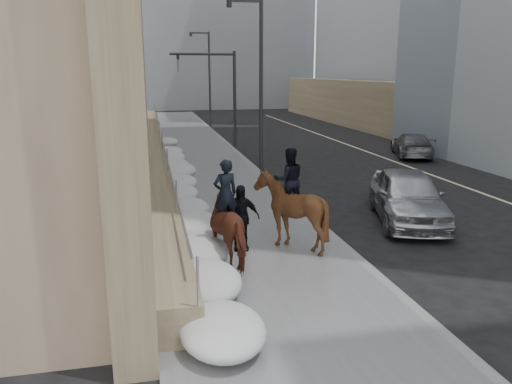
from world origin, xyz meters
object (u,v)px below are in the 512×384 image
mounted_horse_left (233,223)px  mounted_horse_right (290,206)px  car_silver (408,196)px  car_grey (412,145)px  pedestrian (240,218)px

mounted_horse_left → mounted_horse_right: mounted_horse_right is taller
mounted_horse_left → mounted_horse_right: size_ratio=0.95×
mounted_horse_right → car_silver: bearing=-156.5°
car_silver → mounted_horse_left: bearing=-140.2°
mounted_horse_left → mounted_horse_right: (1.67, 0.74, 0.15)m
car_grey → pedestrian: bearing=66.2°
pedestrian → car_silver: bearing=20.6°
pedestrian → car_grey: size_ratio=0.38×
mounted_horse_right → car_grey: mounted_horse_right is taller
pedestrian → car_grey: 18.25m
mounted_horse_left → pedestrian: size_ratio=1.45×
mounted_horse_left → car_grey: size_ratio=0.56×
pedestrian → car_silver: size_ratio=0.36×
mounted_horse_right → car_grey: bearing=-128.4°
car_silver → pedestrian: bearing=-146.0°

